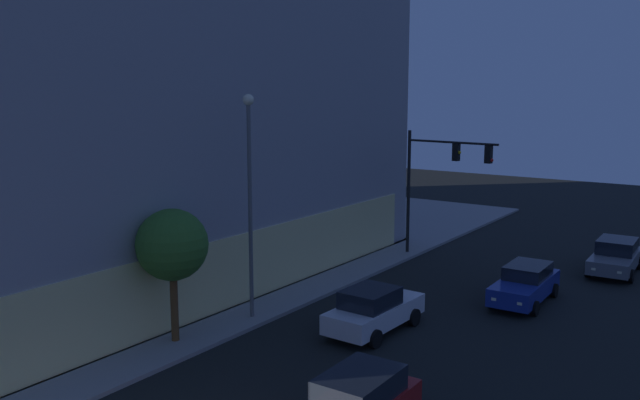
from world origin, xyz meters
TOP-DOWN VIEW (x-y plane):
  - modern_building at (10.29, 23.39)m, footprint 31.66×31.39m
  - traffic_light_far_corner at (22.91, 4.41)m, footprint 0.67×5.24m
  - street_lamp_sidewalk at (9.93, 6.41)m, footprint 0.44×0.44m
  - sidewalk_tree at (6.37, 6.98)m, footprint 2.56×2.56m
  - car_white at (11.53, 1.74)m, footprint 4.64×2.18m
  - car_blue at (18.38, -1.81)m, footprint 4.80×2.06m
  - car_grey at (25.65, -4.01)m, footprint 4.83×2.29m

SIDE VIEW (x-z plane):
  - car_blue at x=18.38m, z-range 0.01..1.63m
  - car_grey at x=25.65m, z-range 0.01..1.67m
  - car_white at x=11.53m, z-range 0.00..1.74m
  - sidewalk_tree at x=6.37m, z-range 1.25..6.06m
  - traffic_light_far_corner at x=22.91m, z-range 1.52..8.27m
  - street_lamp_sidewalk at x=9.93m, z-range 1.20..9.96m
  - modern_building at x=10.29m, z-range -0.08..21.22m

